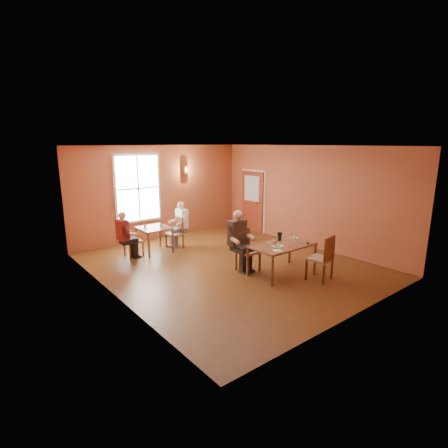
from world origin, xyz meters
TOP-DOWN VIEW (x-y plane):
  - ground at (0.00, 0.00)m, footprint 6.00×7.00m
  - wall_back at (0.00, 3.50)m, footprint 6.00×0.04m
  - wall_front at (0.00, -3.50)m, footprint 6.00×0.04m
  - wall_left at (-3.00, 0.00)m, footprint 0.04×7.00m
  - wall_right at (3.00, 0.00)m, footprint 0.04×7.00m
  - ceiling at (0.00, 0.00)m, footprint 6.00×7.00m
  - window at (-0.80, 3.45)m, footprint 1.36×0.10m
  - door at (2.94, 2.30)m, footprint 0.12×1.04m
  - wall_sconce at (0.90, 3.40)m, footprint 0.16×0.16m
  - main_table at (0.61, -1.25)m, footprint 1.56×0.88m
  - chair_diner_main at (0.11, -0.60)m, footprint 0.45×0.45m
  - diner_main at (0.11, -0.63)m, footprint 0.57×0.57m
  - chair_empty at (1.00, -2.04)m, footprint 0.54×0.54m
  - plate_food at (0.40, -1.29)m, footprint 0.38×0.38m
  - sandwich at (0.39, -1.19)m, footprint 0.11×0.11m
  - goblet_a at (1.03, -1.18)m, footprint 0.09×0.09m
  - goblet_c at (0.93, -1.41)m, footprint 0.10×0.10m
  - menu_stand at (0.79, -0.99)m, footprint 0.13×0.08m
  - knife at (0.58, -1.50)m, footprint 0.19×0.04m
  - napkin at (0.15, -1.51)m, footprint 0.25×0.25m
  - side_plate at (1.30, -1.00)m, footprint 0.24×0.24m
  - sunglasses at (1.13, -1.58)m, footprint 0.13×0.12m
  - second_table at (-0.96, 2.18)m, footprint 0.83×0.83m
  - chair_diner_white at (-0.31, 2.18)m, footprint 0.40×0.40m
  - diner_white at (-0.28, 2.18)m, footprint 0.52×0.52m
  - chair_diner_maroon at (-1.61, 2.18)m, footprint 0.41×0.41m
  - diner_maroon at (-1.64, 2.18)m, footprint 0.51×0.51m
  - cup_a at (-0.77, 2.09)m, footprint 0.12×0.12m
  - cup_b at (-1.17, 2.33)m, footprint 0.10×0.10m

SIDE VIEW (x-z plane):
  - ground at x=0.00m, z-range -0.01..0.01m
  - second_table at x=-0.96m, z-range 0.00..0.73m
  - main_table at x=0.61m, z-range 0.00..0.73m
  - chair_diner_white at x=-0.31m, z-range 0.00..0.92m
  - chair_diner_maroon at x=-1.61m, z-range 0.00..0.94m
  - chair_diner_main at x=0.11m, z-range 0.00..1.02m
  - chair_empty at x=1.00m, z-range 0.00..1.06m
  - diner_maroon at x=-1.64m, z-range 0.00..1.27m
  - diner_white at x=-0.28m, z-range 0.00..1.30m
  - diner_main at x=0.11m, z-range 0.00..1.44m
  - knife at x=0.58m, z-range 0.73..0.74m
  - napkin at x=0.15m, z-range 0.73..0.74m
  - side_plate at x=1.30m, z-range 0.73..0.75m
  - sunglasses at x=1.13m, z-range 0.73..0.75m
  - plate_food at x=0.40m, z-range 0.73..0.77m
  - cup_a at x=-0.77m, z-range 0.73..0.82m
  - cup_b at x=-1.17m, z-range 0.73..0.82m
  - sandwich at x=0.39m, z-range 0.73..0.84m
  - goblet_c at x=0.93m, z-range 0.73..0.93m
  - goblet_a at x=1.03m, z-range 0.73..0.94m
  - menu_stand at x=0.79m, z-range 0.73..0.94m
  - door at x=2.94m, z-range 0.00..2.10m
  - wall_back at x=0.00m, z-range 0.00..3.00m
  - wall_front at x=0.00m, z-range 0.00..3.00m
  - wall_left at x=-3.00m, z-range 0.00..3.00m
  - wall_right at x=3.00m, z-range 0.00..3.00m
  - window at x=-0.80m, z-range 0.72..2.68m
  - wall_sconce at x=0.90m, z-range 2.06..2.34m
  - ceiling at x=0.00m, z-range 2.98..3.02m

